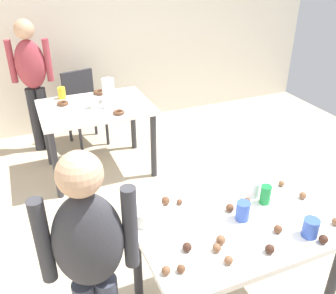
{
  "coord_description": "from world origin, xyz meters",
  "views": [
    {
      "loc": [
        -0.91,
        -1.5,
        2.15
      ],
      "look_at": [
        -0.02,
        0.61,
        0.9
      ],
      "focal_mm": 39.49,
      "sensor_mm": 36.0,
      "label": 1
    }
  ],
  "objects_px": {
    "person_adult_far": "(32,76)",
    "pitcher_far": "(108,90)",
    "person_girl_near": "(91,262)",
    "dining_table_near": "(235,236)",
    "dining_table_far": "(96,115)",
    "mixing_bowl": "(146,213)",
    "soda_can": "(265,195)",
    "chair_far_table": "(83,103)"
  },
  "relations": [
    {
      "from": "person_adult_far",
      "to": "pitcher_far",
      "type": "bearing_deg",
      "value": -45.13
    },
    {
      "from": "person_girl_near",
      "to": "person_adult_far",
      "type": "bearing_deg",
      "value": 90.09
    },
    {
      "from": "dining_table_near",
      "to": "person_adult_far",
      "type": "bearing_deg",
      "value": 107.0
    },
    {
      "from": "person_adult_far",
      "to": "dining_table_far",
      "type": "bearing_deg",
      "value": -55.2
    },
    {
      "from": "pitcher_far",
      "to": "person_girl_near",
      "type": "bearing_deg",
      "value": -106.71
    },
    {
      "from": "mixing_bowl",
      "to": "pitcher_far",
      "type": "height_order",
      "value": "pitcher_far"
    },
    {
      "from": "person_girl_near",
      "to": "soda_can",
      "type": "xyz_separation_m",
      "value": [
        1.11,
        0.18,
        -0.05
      ]
    },
    {
      "from": "dining_table_far",
      "to": "pitcher_far",
      "type": "bearing_deg",
      "value": 21.12
    },
    {
      "from": "person_adult_far",
      "to": "mixing_bowl",
      "type": "height_order",
      "value": "person_adult_far"
    },
    {
      "from": "chair_far_table",
      "to": "soda_can",
      "type": "bearing_deg",
      "value": -77.56
    },
    {
      "from": "soda_can",
      "to": "person_girl_near",
      "type": "bearing_deg",
      "value": -170.83
    },
    {
      "from": "dining_table_near",
      "to": "soda_can",
      "type": "distance_m",
      "value": 0.32
    },
    {
      "from": "dining_table_near",
      "to": "person_girl_near",
      "type": "relative_size",
      "value": 0.8
    },
    {
      "from": "person_adult_far",
      "to": "chair_far_table",
      "type": "bearing_deg",
      "value": 1.73
    },
    {
      "from": "dining_table_far",
      "to": "chair_far_table",
      "type": "bearing_deg",
      "value": 89.89
    },
    {
      "from": "dining_table_far",
      "to": "dining_table_near",
      "type": "bearing_deg",
      "value": -80.49
    },
    {
      "from": "dining_table_far",
      "to": "person_adult_far",
      "type": "xyz_separation_m",
      "value": [
        -0.51,
        0.74,
        0.25
      ]
    },
    {
      "from": "dining_table_near",
      "to": "soda_can",
      "type": "bearing_deg",
      "value": 19.96
    },
    {
      "from": "pitcher_far",
      "to": "soda_can",
      "type": "bearing_deg",
      "value": -77.73
    },
    {
      "from": "dining_table_far",
      "to": "mixing_bowl",
      "type": "bearing_deg",
      "value": -93.89
    },
    {
      "from": "pitcher_far",
      "to": "person_adult_far",
      "type": "bearing_deg",
      "value": 134.87
    },
    {
      "from": "person_adult_far",
      "to": "pitcher_far",
      "type": "distance_m",
      "value": 0.95
    },
    {
      "from": "mixing_bowl",
      "to": "soda_can",
      "type": "height_order",
      "value": "soda_can"
    },
    {
      "from": "dining_table_near",
      "to": "dining_table_far",
      "type": "xyz_separation_m",
      "value": [
        -0.35,
        2.07,
        -0.0
      ]
    },
    {
      "from": "chair_far_table",
      "to": "person_adult_far",
      "type": "bearing_deg",
      "value": -178.27
    },
    {
      "from": "mixing_bowl",
      "to": "pitcher_far",
      "type": "distance_m",
      "value": 1.92
    },
    {
      "from": "mixing_bowl",
      "to": "dining_table_near",
      "type": "bearing_deg",
      "value": -26.2
    },
    {
      "from": "dining_table_near",
      "to": "chair_far_table",
      "type": "relative_size",
      "value": 1.32
    },
    {
      "from": "dining_table_near",
      "to": "person_adult_far",
      "type": "height_order",
      "value": "person_adult_far"
    },
    {
      "from": "chair_far_table",
      "to": "pitcher_far",
      "type": "xyz_separation_m",
      "value": [
        0.16,
        -0.69,
        0.37
      ]
    },
    {
      "from": "chair_far_table",
      "to": "soda_can",
      "type": "height_order",
      "value": "soda_can"
    },
    {
      "from": "soda_can",
      "to": "pitcher_far",
      "type": "height_order",
      "value": "pitcher_far"
    },
    {
      "from": "chair_far_table",
      "to": "soda_can",
      "type": "relative_size",
      "value": 7.13
    },
    {
      "from": "soda_can",
      "to": "dining_table_near",
      "type": "bearing_deg",
      "value": -160.04
    },
    {
      "from": "dining_table_near",
      "to": "mixing_bowl",
      "type": "relative_size",
      "value": 5.9
    },
    {
      "from": "chair_far_table",
      "to": "mixing_bowl",
      "type": "relative_size",
      "value": 4.47
    },
    {
      "from": "mixing_bowl",
      "to": "person_adult_far",
      "type": "bearing_deg",
      "value": 98.52
    },
    {
      "from": "dining_table_near",
      "to": "dining_table_far",
      "type": "bearing_deg",
      "value": 99.51
    },
    {
      "from": "dining_table_far",
      "to": "person_adult_far",
      "type": "height_order",
      "value": "person_adult_far"
    },
    {
      "from": "dining_table_near",
      "to": "chair_far_table",
      "type": "bearing_deg",
      "value": 96.98
    },
    {
      "from": "chair_far_table",
      "to": "soda_can",
      "type": "distance_m",
      "value": 2.81
    },
    {
      "from": "person_girl_near",
      "to": "mixing_bowl",
      "type": "bearing_deg",
      "value": 39.85
    }
  ]
}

